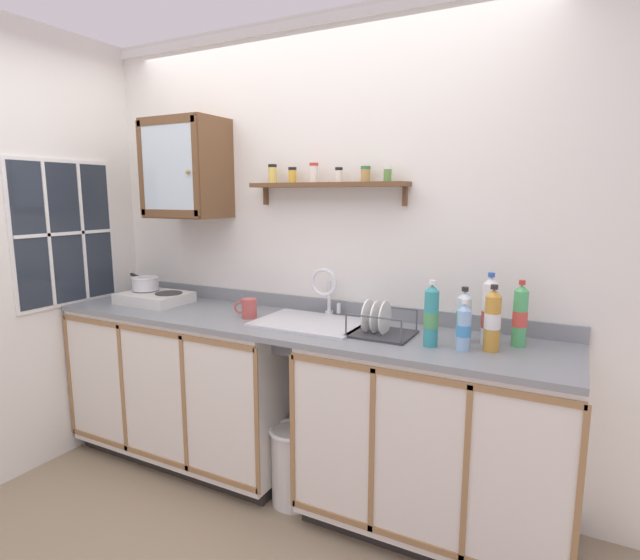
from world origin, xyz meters
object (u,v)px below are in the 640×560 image
bottle_water_clear_0 (464,316)px  wall_cabinet (187,169)px  dish_rack (380,327)px  mug (249,308)px  bottle_juice_amber_4 (492,320)px  trash_bin (293,464)px  sink (312,329)px  bottle_water_blue_2 (464,328)px  bottle_opaque_white_5 (489,312)px  hot_plate_stove (155,298)px  bottle_soda_green_1 (520,316)px  bottle_detergent_teal_3 (431,316)px  saucepan (145,283)px

bottle_water_clear_0 → wall_cabinet: size_ratio=0.44×
dish_rack → wall_cabinet: bearing=173.7°
mug → bottle_juice_amber_4: bearing=0.1°
mug → trash_bin: mug is taller
sink → bottle_water_clear_0: 0.80m
bottle_water_blue_2 → mug: 1.18m
bottle_water_clear_0 → bottle_opaque_white_5: size_ratio=0.78×
hot_plate_stove → bottle_opaque_white_5: bearing=2.0°
bottle_soda_green_1 → bottle_detergent_teal_3: bearing=-152.1°
bottle_water_clear_0 → sink: bearing=-177.4°
bottle_juice_amber_4 → dish_rack: bottle_juice_amber_4 is taller
sink → bottle_soda_green_1: size_ratio=1.89×
bottle_soda_green_1 → trash_bin: (-1.05, -0.23, -0.88)m
bottle_detergent_teal_3 → bottle_opaque_white_5: size_ratio=0.92×
saucepan → bottle_opaque_white_5: (2.12, 0.04, 0.03)m
bottle_detergent_teal_3 → trash_bin: (-0.70, -0.05, -0.87)m
bottle_detergent_teal_3 → hot_plate_stove: bearing=177.0°
hot_plate_stove → bottle_soda_green_1: bearing=2.4°
bottle_opaque_white_5 → dish_rack: size_ratio=1.10×
mug → sink: bearing=9.3°
dish_rack → wall_cabinet: size_ratio=0.51×
bottle_soda_green_1 → mug: 1.40m
hot_plate_stove → bottle_water_blue_2: 1.94m
bottle_soda_green_1 → dish_rack: bottle_soda_green_1 is taller
bottle_detergent_teal_3 → dish_rack: bearing=166.0°
bottle_water_clear_0 → bottle_detergent_teal_3: size_ratio=0.85×
bottle_detergent_teal_3 → bottle_juice_amber_4: 0.26m
bottle_detergent_teal_3 → saucepan: bearing=176.4°
saucepan → trash_bin: size_ratio=0.80×
wall_cabinet → trash_bin: (0.89, -0.26, -1.57)m
dish_rack → mug: 0.77m
bottle_water_blue_2 → bottle_detergent_teal_3: (-0.14, -0.01, 0.04)m
trash_bin → mug: bearing=163.6°
bottle_juice_amber_4 → dish_rack: (-0.52, 0.01, -0.10)m
sink → trash_bin: 0.72m
bottle_opaque_white_5 → wall_cabinet: size_ratio=0.56×
bottle_detergent_teal_3 → sink: bearing=170.5°
saucepan → bottle_water_clear_0: bearing=0.8°
bottle_water_clear_0 → trash_bin: 1.19m
bottle_water_clear_0 → bottle_detergent_teal_3: (-0.11, -0.15, 0.02)m
hot_plate_stove → bottle_opaque_white_5: bottle_opaque_white_5 is taller
bottle_opaque_white_5 → dish_rack: 0.51m
bottle_soda_green_1 → mug: bearing=-174.5°
hot_plate_stove → trash_bin: hot_plate_stove is taller
bottle_water_blue_2 → wall_cabinet: wall_cabinet is taller
bottle_water_blue_2 → trash_bin: 1.19m
bottle_soda_green_1 → dish_rack: bearing=-169.2°
sink → bottle_detergent_teal_3: size_ratio=1.89×
sink → bottle_detergent_teal_3: bearing=-9.5°
saucepan → mug: bearing=-4.5°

